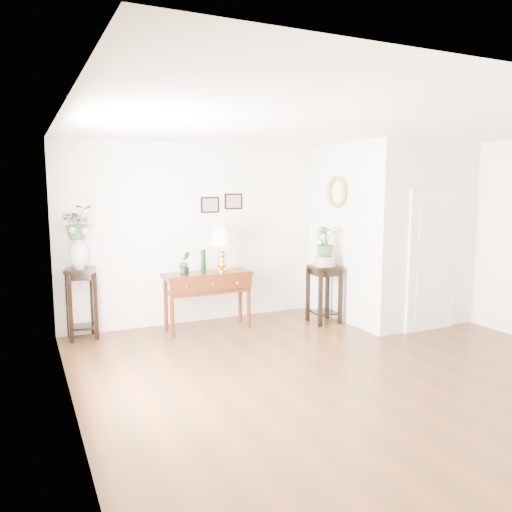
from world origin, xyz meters
TOP-DOWN VIEW (x-y plane):
  - floor at (0.00, 0.00)m, footprint 6.00×5.50m
  - ceiling at (0.00, 0.00)m, footprint 6.00×5.50m
  - wall_back at (0.00, 2.75)m, footprint 6.00×0.02m
  - wall_left at (-3.00, 0.00)m, footprint 0.02×5.50m
  - partition at (2.10, 1.77)m, footprint 1.80×1.95m
  - door at (2.10, 0.78)m, footprint 0.90×0.05m
  - art_print_left at (-0.65, 2.73)m, footprint 0.30×0.02m
  - art_print_right at (-0.25, 2.73)m, footprint 0.30×0.02m
  - wall_ornament at (1.16, 1.90)m, footprint 0.07×0.51m
  - console_table at (-0.90, 2.20)m, footprint 1.32×0.45m
  - table_lamp at (-0.67, 2.20)m, footprint 0.42×0.42m
  - green_vase at (-0.96, 2.20)m, footprint 0.08×0.08m
  - potted_plant at (-1.25, 2.20)m, footprint 0.19×0.16m
  - plant_stand_a at (-2.65, 2.57)m, footprint 0.46×0.46m
  - porcelain_vase at (-2.65, 2.57)m, footprint 0.28×0.28m
  - lily_arrangement at (-2.65, 2.57)m, footprint 0.45×0.40m
  - plant_stand_b at (0.90, 1.80)m, footprint 0.47×0.47m
  - ceramic_bowl at (0.90, 1.80)m, footprint 0.42×0.42m
  - narcissus at (0.90, 1.80)m, footprint 0.28×0.28m

SIDE VIEW (x-z plane):
  - floor at x=0.00m, z-range -0.01..0.01m
  - console_table at x=-0.90m, z-range 0.00..0.88m
  - plant_stand_b at x=0.90m, z-range 0.00..0.91m
  - plant_stand_a at x=-2.65m, z-range 0.00..1.01m
  - ceramic_bowl at x=0.90m, z-range 0.92..1.06m
  - potted_plant at x=-1.25m, z-range 0.88..1.20m
  - green_vase at x=-0.96m, z-range 0.88..1.22m
  - door at x=2.10m, z-range 0.00..2.10m
  - table_lamp at x=-0.67m, z-range 0.89..1.57m
  - porcelain_vase at x=-2.65m, z-range 1.01..1.46m
  - narcissus at x=0.90m, z-range 1.03..1.53m
  - wall_back at x=0.00m, z-range 0.00..2.80m
  - wall_left at x=-3.00m, z-range 0.00..2.80m
  - partition at x=2.10m, z-range 0.00..2.80m
  - lily_arrangement at x=-2.65m, z-range 1.41..1.89m
  - art_print_left at x=-0.65m, z-range 1.73..1.98m
  - art_print_right at x=-0.25m, z-range 1.77..2.02m
  - wall_ornament at x=1.16m, z-range 1.79..2.30m
  - ceiling at x=0.00m, z-range 2.79..2.81m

